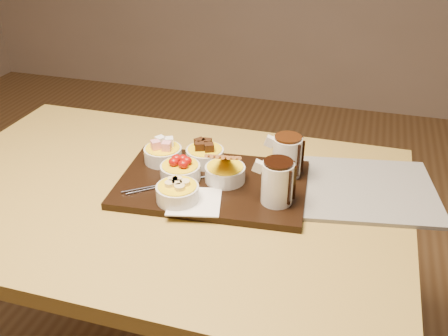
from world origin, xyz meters
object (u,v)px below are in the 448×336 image
(pitcher_milk_chocolate, at_px, (287,157))
(newspaper, at_px, (359,189))
(dining_table, at_px, (163,223))
(pitcher_dark_chocolate, at_px, (277,183))
(bowl_strawberries, at_px, (180,172))
(serving_board, at_px, (212,184))

(pitcher_milk_chocolate, distance_m, newspaper, 0.19)
(dining_table, xyz_separation_m, pitcher_dark_chocolate, (0.29, 0.00, 0.17))
(bowl_strawberries, xyz_separation_m, newspaper, (0.43, 0.10, -0.03))
(dining_table, bearing_deg, pitcher_dark_chocolate, 0.94)
(dining_table, height_order, bowl_strawberries, bowl_strawberries)
(serving_board, relative_size, pitcher_dark_chocolate, 4.59)
(dining_table, bearing_deg, bowl_strawberries, 44.09)
(serving_board, bearing_deg, dining_table, -162.31)
(pitcher_dark_chocolate, relative_size, newspaper, 0.27)
(dining_table, distance_m, pitcher_milk_chocolate, 0.36)
(dining_table, relative_size, newspaper, 3.25)
(serving_board, height_order, pitcher_dark_chocolate, pitcher_dark_chocolate)
(bowl_strawberries, bearing_deg, pitcher_dark_chocolate, -7.51)
(dining_table, distance_m, newspaper, 0.50)
(pitcher_milk_chocolate, xyz_separation_m, newspaper, (0.18, 0.00, -0.06))
(pitcher_milk_chocolate, bearing_deg, dining_table, -159.86)
(bowl_strawberries, height_order, pitcher_dark_chocolate, pitcher_dark_chocolate)
(dining_table, relative_size, serving_board, 2.61)
(bowl_strawberries, bearing_deg, newspaper, 13.13)
(pitcher_dark_chocolate, bearing_deg, newspaper, 31.19)
(dining_table, bearing_deg, newspaper, 16.39)
(pitcher_dark_chocolate, bearing_deg, pitcher_milk_chocolate, 85.60)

